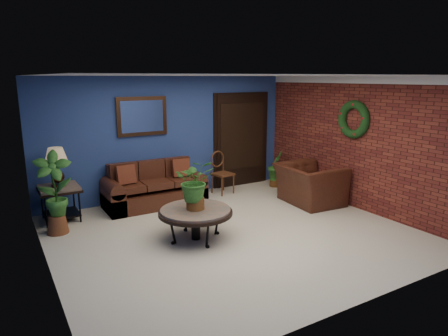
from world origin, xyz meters
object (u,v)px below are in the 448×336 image
coffee_table (195,213)px  table_lamp (57,162)px  end_table (60,194)px  side_chair (221,170)px  sofa (154,190)px  armchair (309,184)px

coffee_table → table_lamp: (-1.67, 1.97, 0.61)m
coffee_table → table_lamp: bearing=130.4°
end_table → side_chair: bearing=1.2°
side_chair → sofa: bearing=170.7°
coffee_table → armchair: armchair is taller
table_lamp → armchair: table_lamp is taller
end_table → sofa: bearing=0.8°
table_lamp → side_chair: bearing=1.2°
sofa → side_chair: side_chair is taller
coffee_table → end_table: 2.58m
coffee_table → end_table: (-1.67, 1.97, 0.04)m
sofa → coffee_table: (-0.07, -1.99, 0.15)m
sofa → end_table: 1.75m
armchair → table_lamp: bearing=76.1°
coffee_table → table_lamp: table_lamp is taller
end_table → armchair: (4.45, -1.48, -0.09)m
sofa → coffee_table: sofa is taller
armchair → side_chair: bearing=41.2°
sofa → side_chair: size_ratio=2.11×
coffee_table → side_chair: side_chair is taller
armchair → coffee_table: bearing=104.4°
sofa → table_lamp: (-1.74, -0.02, 0.76)m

